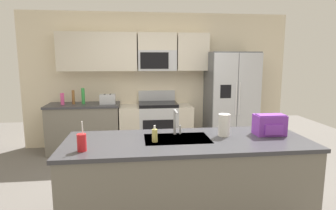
{
  "coord_description": "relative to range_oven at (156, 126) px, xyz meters",
  "views": [
    {
      "loc": [
        -0.47,
        -3.48,
        1.73
      ],
      "look_at": [
        0.02,
        0.6,
        1.05
      ],
      "focal_mm": 30.19,
      "sensor_mm": 36.0,
      "label": 1
    }
  ],
  "objects": [
    {
      "name": "toaster",
      "position": [
        -0.89,
        -0.05,
        0.55
      ],
      "size": [
        0.28,
        0.16,
        0.18
      ],
      "color": "#B7BABF",
      "rests_on": "back_counter"
    },
    {
      "name": "drink_cup_red",
      "position": [
        -0.88,
        -2.75,
        0.54
      ],
      "size": [
        0.08,
        0.08,
        0.28
      ],
      "color": "red",
      "rests_on": "island_counter"
    },
    {
      "name": "ground_plane",
      "position": [
        0.07,
        -1.8,
        -0.44
      ],
      "size": [
        9.0,
        9.0,
        0.0
      ],
      "primitive_type": "plane",
      "color": "#66605B",
      "rests_on": "ground"
    },
    {
      "name": "range_oven",
      "position": [
        0.0,
        0.0,
        0.0
      ],
      "size": [
        1.36,
        0.61,
        1.1
      ],
      "color": "#B7BABF",
      "rests_on": "ground"
    },
    {
      "name": "paper_towel_roll",
      "position": [
        0.55,
        -2.41,
        0.58
      ],
      "size": [
        0.12,
        0.12,
        0.24
      ],
      "primitive_type": "cylinder",
      "color": "white",
      "rests_on": "island_counter"
    },
    {
      "name": "soap_dispenser",
      "position": [
        -0.21,
        -2.55,
        0.53
      ],
      "size": [
        0.06,
        0.06,
        0.17
      ],
      "color": "#D8CC66",
      "rests_on": "island_counter"
    },
    {
      "name": "backpack",
      "position": [
        1.06,
        -2.43,
        0.57
      ],
      "size": [
        0.32,
        0.22,
        0.23
      ],
      "color": "purple",
      "rests_on": "island_counter"
    },
    {
      "name": "bottle_green",
      "position": [
        -1.34,
        -0.0,
        0.6
      ],
      "size": [
        0.06,
        0.06,
        0.29
      ],
      "primitive_type": "cylinder",
      "color": "green",
      "rests_on": "back_counter"
    },
    {
      "name": "back_counter",
      "position": [
        -1.34,
        -0.0,
        0.01
      ],
      "size": [
        1.31,
        0.63,
        0.9
      ],
      "color": "slate",
      "rests_on": "ground"
    },
    {
      "name": "bottle_pink",
      "position": [
        -1.7,
        -0.03,
        0.56
      ],
      "size": [
        0.07,
        0.07,
        0.21
      ],
      "primitive_type": "cylinder",
      "color": "#EA4C93",
      "rests_on": "back_counter"
    },
    {
      "name": "pepper_mill",
      "position": [
        -1.51,
        -0.0,
        0.59
      ],
      "size": [
        0.05,
        0.05,
        0.26
      ],
      "primitive_type": "cylinder",
      "color": "brown",
      "rests_on": "back_counter"
    },
    {
      "name": "kitchen_wall_unit",
      "position": [
        -0.07,
        0.28,
        1.03
      ],
      "size": [
        5.2,
        0.43,
        2.6
      ],
      "color": "beige",
      "rests_on": "ground"
    },
    {
      "name": "refrigerator",
      "position": [
        1.44,
        -0.07,
        0.48
      ],
      "size": [
        0.9,
        0.76,
        1.85
      ],
      "color": "#4C4F54",
      "rests_on": "ground"
    },
    {
      "name": "sink_faucet",
      "position": [
        0.04,
        -2.31,
        0.62
      ],
      "size": [
        0.08,
        0.21,
        0.28
      ],
      "color": "#B7BABF",
      "rests_on": "island_counter"
    },
    {
      "name": "island_counter",
      "position": [
        0.13,
        -2.5,
        0.01
      ],
      "size": [
        2.52,
        0.94,
        0.9
      ],
      "color": "slate",
      "rests_on": "ground"
    }
  ]
}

